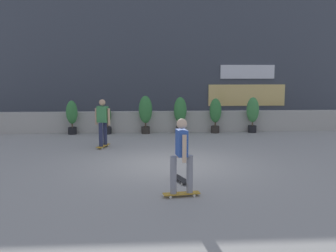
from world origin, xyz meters
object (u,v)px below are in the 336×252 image
potted_plant_5 (253,112)px  potted_plant_4 (215,113)px  potted_plant_3 (180,112)px  skater_foreground (182,154)px  skater_mid_plaza (103,121)px  potted_plant_0 (72,115)px  skateboard_near_camera (181,179)px  potted_plant_1 (107,120)px  potted_plant_2 (146,111)px

potted_plant_5 → potted_plant_4: bearing=180.0°
potted_plant_3 → skater_foreground: skater_foreground is taller
skater_mid_plaza → skater_foreground: (2.22, -5.53, 0.00)m
skater_mid_plaza → skater_foreground: size_ratio=1.00×
potted_plant_5 → skater_mid_plaza: skater_mid_plaza is taller
potted_plant_0 → potted_plant_4: 6.10m
potted_plant_0 → skater_foreground: (3.81, -8.50, 0.12)m
potted_plant_3 → potted_plant_4: (1.52, 0.00, -0.04)m
potted_plant_0 → potted_plant_3: bearing=0.0°
potted_plant_4 → skateboard_near_camera: 7.73m
potted_plant_1 → potted_plant_4: size_ratio=0.79×
potted_plant_0 → potted_plant_5: potted_plant_5 is taller
potted_plant_3 → skater_foreground: (-0.77, -8.50, 0.03)m
potted_plant_2 → potted_plant_4: 3.01m
skateboard_near_camera → potted_plant_4: bearing=73.4°
skateboard_near_camera → potted_plant_3: bearing=84.7°
potted_plant_1 → potted_plant_5: bearing=-0.0°
potted_plant_4 → skateboard_near_camera: bearing=-106.6°
potted_plant_4 → potted_plant_2: bearing=180.0°
skateboard_near_camera → skater_mid_plaza: bearing=117.7°
potted_plant_1 → potted_plant_4: potted_plant_4 is taller
potted_plant_3 → skater_foreground: bearing=-95.2°
potted_plant_5 → skater_foreground: skater_foreground is taller
potted_plant_0 → potted_plant_1: size_ratio=1.22×
potted_plant_5 → skater_mid_plaza: size_ratio=0.90×
potted_plant_3 → potted_plant_0: bearing=180.0°
potted_plant_1 → potted_plant_5: 6.27m
potted_plant_3 → potted_plant_4: size_ratio=1.04×
potted_plant_5 → skater_foreground: (-3.92, -8.50, 0.04)m
potted_plant_0 → skater_foreground: bearing=-65.9°
potted_plant_2 → skater_mid_plaza: skater_mid_plaza is taller
potted_plant_0 → potted_plant_5: 7.73m
skater_mid_plaza → skateboard_near_camera: size_ratio=2.06×
potted_plant_3 → skater_mid_plaza: bearing=-135.3°
potted_plant_2 → potted_plant_5: 4.63m
potted_plant_0 → skateboard_near_camera: bearing=-62.1°
potted_plant_3 → skateboard_near_camera: size_ratio=1.89×
potted_plant_1 → skater_foreground: skater_foreground is taller
skater_foreground → skateboard_near_camera: skater_foreground is taller
potted_plant_2 → potted_plant_4: potted_plant_2 is taller
potted_plant_5 → potted_plant_3: bearing=180.0°
potted_plant_0 → potted_plant_5: bearing=-0.0°
potted_plant_2 → potted_plant_3: (1.48, 0.00, -0.04)m
potted_plant_2 → skater_mid_plaza: (-1.51, -2.96, -0.01)m
potted_plant_2 → skater_mid_plaza: size_ratio=0.95×
potted_plant_5 → potted_plant_0: bearing=180.0°
potted_plant_2 → potted_plant_3: potted_plant_2 is taller
potted_plant_4 → skater_mid_plaza: bearing=-146.7°
skateboard_near_camera → potted_plant_5: bearing=62.5°
potted_plant_4 → potted_plant_5: (1.63, -0.00, 0.03)m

